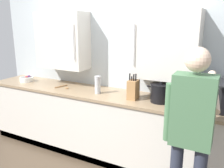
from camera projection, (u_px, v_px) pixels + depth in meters
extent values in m
cube|color=#B2BCC1|center=(116.00, 61.00, 3.35)|extent=(3.93, 0.10, 2.57)
cube|color=beige|center=(63.00, 41.00, 3.44)|extent=(0.77, 0.32, 0.80)
cylinder|color=#B7BABF|center=(74.00, 42.00, 3.15)|extent=(0.01, 0.01, 0.48)
cube|color=beige|center=(166.00, 45.00, 2.77)|extent=(0.77, 0.32, 0.80)
cylinder|color=#B7BABF|center=(134.00, 45.00, 2.76)|extent=(0.01, 0.01, 0.48)
cube|color=beige|center=(104.00, 125.00, 3.27)|extent=(3.63, 0.58, 0.87)
cube|color=#937A5B|center=(104.00, 94.00, 3.15)|extent=(3.67, 0.62, 0.03)
cube|color=black|center=(94.00, 160.00, 3.14)|extent=(3.63, 0.04, 0.09)
cube|color=black|center=(211.00, 95.00, 2.56)|extent=(0.53, 0.38, 0.30)
cube|color=beige|center=(203.00, 94.00, 2.59)|extent=(0.34, 0.33, 0.24)
cube|color=black|center=(183.00, 102.00, 2.34)|extent=(0.13, 0.37, 0.28)
cylinder|color=#A37547|center=(61.00, 86.00, 3.43)|extent=(0.07, 0.21, 0.01)
ellipsoid|color=#A37547|center=(67.00, 88.00, 3.34)|extent=(0.07, 0.06, 0.02)
cylinder|color=white|center=(27.00, 79.00, 3.74)|extent=(0.21, 0.21, 0.07)
cylinder|color=slate|center=(27.00, 78.00, 3.74)|extent=(0.17, 0.17, 0.04)
sphere|color=#511E5B|center=(29.00, 77.00, 3.75)|extent=(0.05, 0.05, 0.05)
sphere|color=red|center=(26.00, 77.00, 3.73)|extent=(0.04, 0.04, 0.04)
sphere|color=red|center=(27.00, 77.00, 3.73)|extent=(0.04, 0.04, 0.04)
cylinder|color=#B7BABF|center=(98.00, 86.00, 3.10)|extent=(0.08, 0.08, 0.20)
cylinder|color=#B7BABF|center=(98.00, 77.00, 3.07)|extent=(0.08, 0.08, 0.03)
cube|color=#A37547|center=(133.00, 90.00, 2.87)|extent=(0.11, 0.15, 0.23)
cylinder|color=black|center=(130.00, 77.00, 2.82)|extent=(0.02, 0.02, 0.08)
cylinder|color=black|center=(132.00, 78.00, 2.82)|extent=(0.02, 0.02, 0.05)
cylinder|color=black|center=(134.00, 78.00, 2.80)|extent=(0.02, 0.02, 0.08)
cylinder|color=black|center=(136.00, 77.00, 2.79)|extent=(0.02, 0.02, 0.09)
cylinder|color=black|center=(161.00, 94.00, 2.77)|extent=(0.24, 0.24, 0.20)
cylinder|color=black|center=(161.00, 85.00, 2.74)|extent=(0.24, 0.24, 0.02)
cylinder|color=black|center=(161.00, 83.00, 2.74)|extent=(0.04, 0.04, 0.03)
cylinder|color=black|center=(149.00, 86.00, 2.81)|extent=(0.05, 0.02, 0.02)
cylinder|color=black|center=(173.00, 89.00, 2.69)|extent=(0.05, 0.02, 0.02)
cube|color=#47704C|center=(193.00, 111.00, 1.95)|extent=(0.34, 0.20, 0.61)
sphere|color=beige|center=(198.00, 60.00, 1.84)|extent=(0.20, 0.20, 0.20)
cylinder|color=beige|center=(214.00, 91.00, 2.04)|extent=(0.16, 0.46, 0.29)
cylinder|color=#47704C|center=(168.00, 112.00, 2.05)|extent=(0.07, 0.07, 0.52)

